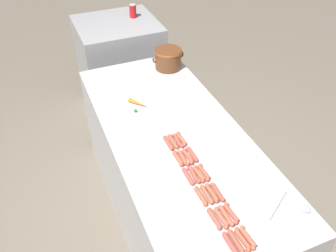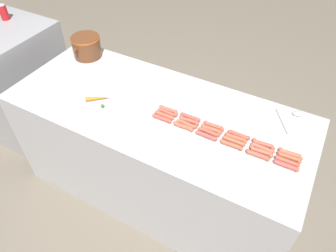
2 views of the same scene
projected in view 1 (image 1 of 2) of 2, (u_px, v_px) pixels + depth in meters
name	position (u px, v px, depth m)	size (l,w,h in m)	color
ground_plane	(174.00, 215.00, 2.83)	(20.00, 20.00, 0.00)	#756B5B
griddle_counter	(174.00, 178.00, 2.55)	(0.85, 2.00, 0.88)	#BCBCC1
back_cabinet	(121.00, 68.00, 3.65)	(0.77, 0.71, 0.99)	#A0A0A4
hot_dog_0	(230.00, 244.00, 1.64)	(0.03, 0.14, 0.03)	#B45046
hot_dog_1	(214.00, 219.00, 1.75)	(0.03, 0.14, 0.03)	#B85541
hot_dog_2	(201.00, 196.00, 1.86)	(0.03, 0.14, 0.03)	#B3593D
hot_dog_3	(188.00, 176.00, 1.96)	(0.03, 0.14, 0.03)	#B25046
hot_dog_4	(178.00, 158.00, 2.07)	(0.03, 0.14, 0.03)	#BE5B42
hot_dog_5	(168.00, 143.00, 2.18)	(0.03, 0.14, 0.03)	#BF5045
hot_dog_6	(236.00, 242.00, 1.65)	(0.03, 0.14, 0.03)	#B55340
hot_dog_7	(221.00, 218.00, 1.75)	(0.03, 0.14, 0.03)	#BB5D47
hot_dog_8	(207.00, 194.00, 1.87)	(0.03, 0.14, 0.03)	#BA5D44
hot_dog_9	(194.00, 175.00, 1.97)	(0.03, 0.14, 0.03)	#B35243
hot_dog_10	(183.00, 158.00, 2.08)	(0.03, 0.14, 0.03)	#B95A46
hot_dog_11	(173.00, 142.00, 2.19)	(0.03, 0.14, 0.03)	#BF5A41
hot_dog_12	(243.00, 239.00, 1.66)	(0.03, 0.14, 0.03)	#B6593E
hot_dog_13	(226.00, 216.00, 1.76)	(0.03, 0.14, 0.03)	#BA5D46
hot_dog_14	(212.00, 193.00, 1.87)	(0.03, 0.14, 0.03)	#B25C3D
hot_dog_15	(199.00, 174.00, 1.98)	(0.03, 0.14, 0.03)	#B75C3F
hot_dog_16	(188.00, 156.00, 2.09)	(0.03, 0.14, 0.03)	#BD5641
hot_dog_17	(178.00, 141.00, 2.20)	(0.03, 0.14, 0.03)	#B65044
hot_dog_18	(248.00, 237.00, 1.66)	(0.03, 0.14, 0.03)	#B85E46
hot_dog_19	(231.00, 213.00, 1.77)	(0.03, 0.14, 0.03)	#B85443
hot_dog_20	(218.00, 192.00, 1.88)	(0.03, 0.14, 0.03)	#B94F3F
hot_dog_21	(204.00, 172.00, 1.99)	(0.03, 0.14, 0.03)	#BB5440
hot_dog_22	(192.00, 154.00, 2.10)	(0.03, 0.14, 0.03)	#B85043
hot_dog_23	(181.00, 139.00, 2.21)	(0.03, 0.14, 0.03)	#BE5C44
bean_pot	(168.00, 58.00, 2.86)	(0.27, 0.22, 0.17)	brown
serving_spoon	(295.00, 207.00, 1.81)	(0.25, 0.18, 0.02)	#B7B7BC
carrot	(139.00, 104.00, 2.49)	(0.13, 0.16, 0.03)	orange
soda_can	(133.00, 11.00, 3.40)	(0.07, 0.07, 0.13)	red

